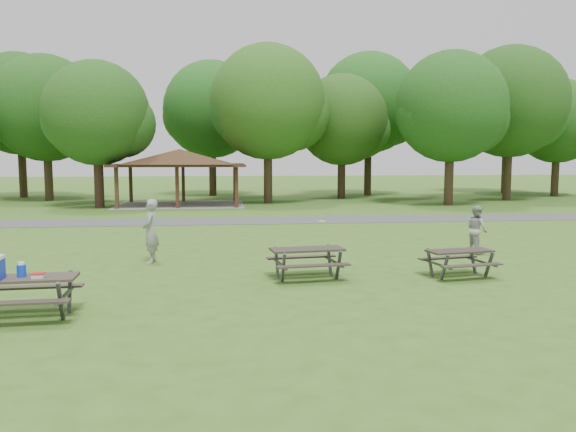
# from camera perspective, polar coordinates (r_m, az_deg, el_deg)

# --- Properties ---
(ground) EXTENTS (160.00, 160.00, 0.00)m
(ground) POSITION_cam_1_polar(r_m,az_deg,el_deg) (14.78, -2.09, -6.71)
(ground) COLOR #355E1B
(ground) RESTS_ON ground
(asphalt_path) EXTENTS (120.00, 3.20, 0.02)m
(asphalt_path) POSITION_cam_1_polar(r_m,az_deg,el_deg) (28.58, -4.29, -0.49)
(asphalt_path) COLOR #434345
(asphalt_path) RESTS_ON ground
(pavilion) EXTENTS (8.60, 7.01, 3.76)m
(pavilion) POSITION_cam_1_polar(r_m,az_deg,el_deg) (38.48, -10.92, 5.66)
(pavilion) COLOR #362213
(pavilion) RESTS_ON ground
(tree_row_c) EXTENTS (8.19, 7.80, 10.67)m
(tree_row_c) POSITION_cam_1_polar(r_m,az_deg,el_deg) (45.36, -23.28, 9.73)
(tree_row_c) COLOR #312416
(tree_row_c) RESTS_ON ground
(tree_row_d) EXTENTS (6.93, 6.60, 9.27)m
(tree_row_d) POSITION_cam_1_polar(r_m,az_deg,el_deg) (37.79, -18.74, 9.56)
(tree_row_d) COLOR black
(tree_row_d) RESTS_ON ground
(tree_row_e) EXTENTS (8.40, 8.00, 11.02)m
(tree_row_e) POSITION_cam_1_polar(r_m,az_deg,el_deg) (39.68, -1.93, 11.16)
(tree_row_e) COLOR #312416
(tree_row_e) RESTS_ON ground
(tree_row_f) EXTENTS (7.35, 7.00, 9.55)m
(tree_row_f) POSITION_cam_1_polar(r_m,az_deg,el_deg) (43.94, 5.61, 9.41)
(tree_row_f) COLOR black
(tree_row_f) RESTS_ON ground
(tree_row_g) EXTENTS (7.77, 7.40, 10.25)m
(tree_row_g) POSITION_cam_1_polar(r_m,az_deg,el_deg) (39.56, 16.33, 10.27)
(tree_row_g) COLOR #322216
(tree_row_g) RESTS_ON ground
(tree_row_h) EXTENTS (8.61, 8.20, 11.37)m
(tree_row_h) POSITION_cam_1_polar(r_m,az_deg,el_deg) (45.34, 21.74, 10.41)
(tree_row_h) COLOR #312316
(tree_row_h) RESTS_ON ground
(tree_row_i) EXTENTS (7.14, 6.80, 9.52)m
(tree_row_i) POSITION_cam_1_polar(r_m,az_deg,el_deg) (51.28, 25.78, 8.43)
(tree_row_i) COLOR #322316
(tree_row_i) RESTS_ON ground
(tree_deep_a) EXTENTS (8.40, 8.00, 11.38)m
(tree_deep_a) POSITION_cam_1_polar(r_m,az_deg,el_deg) (49.63, -25.50, 9.96)
(tree_deep_a) COLOR #332216
(tree_deep_a) RESTS_ON ground
(tree_deep_b) EXTENTS (8.40, 8.00, 11.13)m
(tree_deep_b) POSITION_cam_1_polar(r_m,az_deg,el_deg) (47.54, -7.62, 10.39)
(tree_deep_b) COLOR black
(tree_deep_b) RESTS_ON ground
(tree_deep_c) EXTENTS (8.82, 8.40, 11.90)m
(tree_deep_c) POSITION_cam_1_polar(r_m,az_deg,el_deg) (48.16, 8.31, 10.99)
(tree_deep_c) COLOR #302115
(tree_deep_c) RESTS_ON ground
(tree_deep_d) EXTENTS (8.40, 8.00, 11.27)m
(tree_deep_d) POSITION_cam_1_polar(r_m,az_deg,el_deg) (54.25, 21.47, 9.64)
(tree_deep_d) COLOR #322316
(tree_deep_d) RESTS_ON ground
(picnic_table_near) EXTENTS (2.11, 1.73, 1.40)m
(picnic_table_near) POSITION_cam_1_polar(r_m,az_deg,el_deg) (12.58, -26.15, -5.85)
(picnic_table_near) COLOR #312923
(picnic_table_near) RESTS_ON ground
(picnic_table_middle) EXTENTS (2.11, 1.77, 0.85)m
(picnic_table_middle) POSITION_cam_1_polar(r_m,az_deg,el_deg) (15.07, 1.97, -4.04)
(picnic_table_middle) COLOR #2A241E
(picnic_table_middle) RESTS_ON ground
(picnic_table_far) EXTENTS (1.97, 1.68, 0.76)m
(picnic_table_far) POSITION_cam_1_polar(r_m,az_deg,el_deg) (15.97, 17.02, -3.95)
(picnic_table_far) COLOR black
(picnic_table_far) RESTS_ON ground
(frisbee_in_flight) EXTENTS (0.30, 0.30, 0.02)m
(frisbee_in_flight) POSITION_cam_1_polar(r_m,az_deg,el_deg) (18.07, 3.46, -0.53)
(frisbee_in_flight) COLOR yellow
(frisbee_in_flight) RESTS_ON ground
(frisbee_thrower) EXTENTS (0.49, 0.73, 1.96)m
(frisbee_thrower) POSITION_cam_1_polar(r_m,az_deg,el_deg) (17.74, -13.80, -1.50)
(frisbee_thrower) COLOR gray
(frisbee_thrower) RESTS_ON ground
(frisbee_catcher) EXTENTS (0.72, 0.87, 1.63)m
(frisbee_catcher) POSITION_cam_1_polar(r_m,az_deg,el_deg) (19.96, 18.63, -1.30)
(frisbee_catcher) COLOR #9FA0A2
(frisbee_catcher) RESTS_ON ground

